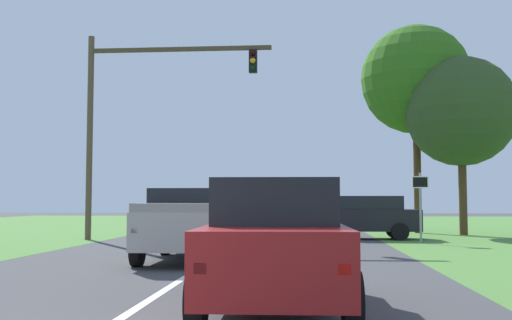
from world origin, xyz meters
The scene contains 8 objects.
ground_plane centered at (0.00, 9.87, 0.00)m, with size 120.00×120.00×0.00m, color #424244.
red_suv_near centered at (2.02, 3.52, 0.98)m, with size 2.19×4.71×1.86m.
pickup_truck_lead centered at (-0.58, 10.28, 0.97)m, with size 2.21×5.03×1.87m.
traffic_light centered at (-4.33, 18.25, 5.39)m, with size 7.45×0.40×8.22m.
keep_moving_sign centered at (6.66, 17.28, 1.65)m, with size 0.60×0.09×2.58m.
oak_tree_right centered at (9.56, 22.70, 5.60)m, with size 4.99×4.99×8.11m.
crossing_suv_far centered at (4.76, 19.62, 0.92)m, with size 4.64×2.07×1.74m.
extra_tree_1 centered at (7.86, 24.38, 7.43)m, with size 5.29×5.29×10.09m.
Camera 1 is at (2.44, -5.32, 1.57)m, focal length 42.49 mm.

